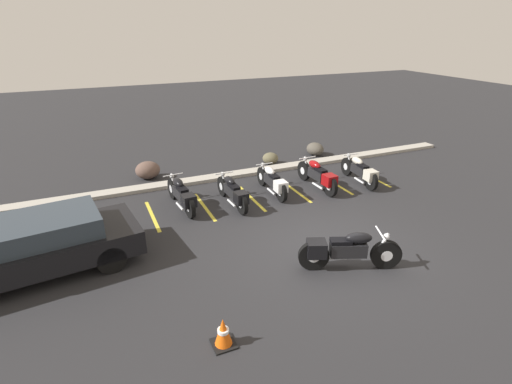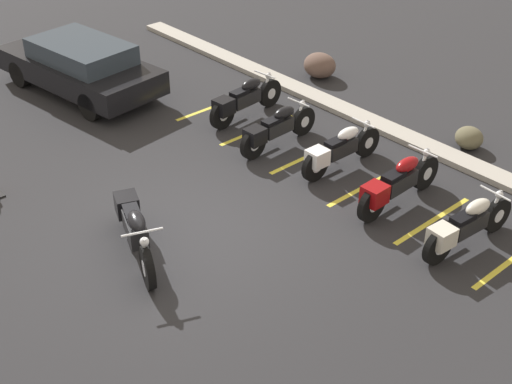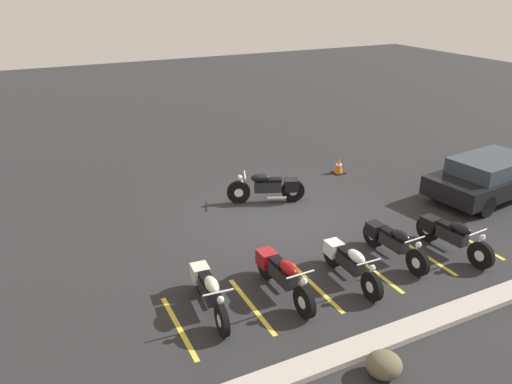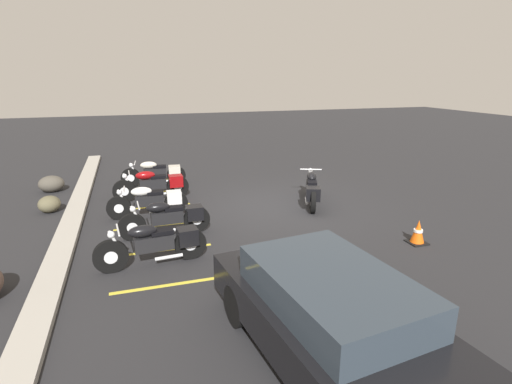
{
  "view_description": "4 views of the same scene",
  "coord_description": "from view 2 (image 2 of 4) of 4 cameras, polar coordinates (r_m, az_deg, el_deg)",
  "views": [
    {
      "loc": [
        -5.03,
        -7.07,
        5.12
      ],
      "look_at": [
        -1.01,
        2.08,
        0.85
      ],
      "focal_mm": 28.0,
      "sensor_mm": 36.0,
      "label": 1
    },
    {
      "loc": [
        8.22,
        -5.74,
        7.21
      ],
      "look_at": [
        1.05,
        0.66,
        1.08
      ],
      "focal_mm": 50.0,
      "sensor_mm": 36.0,
      "label": 2
    },
    {
      "loc": [
        6.23,
        11.12,
        6.17
      ],
      "look_at": [
        0.96,
        0.46,
        1.06
      ],
      "focal_mm": 35.0,
      "sensor_mm": 36.0,
      "label": 3
    },
    {
      "loc": [
        -10.22,
        3.97,
        3.64
      ],
      "look_at": [
        -0.12,
        0.76,
        0.52
      ],
      "focal_mm": 28.0,
      "sensor_mm": 36.0,
      "label": 4
    }
  ],
  "objects": [
    {
      "name": "ground",
      "position": [
        12.34,
        -5.54,
        -3.38
      ],
      "size": [
        60.0,
        60.0,
        0.0
      ],
      "primitive_type": "plane",
      "color": "#262628"
    },
    {
      "name": "motorcycle_black_featured",
      "position": [
        11.78,
        -9.68,
        -2.81
      ],
      "size": [
        2.19,
        1.08,
        0.91
      ],
      "rotation": [
        0.0,
        0.0,
        -0.38
      ],
      "color": "black",
      "rests_on": "ground"
    },
    {
      "name": "parked_bike_0",
      "position": [
        15.9,
        -1.04,
        7.39
      ],
      "size": [
        0.62,
        2.19,
        0.86
      ],
      "rotation": [
        0.0,
        0.0,
        1.66
      ],
      "color": "black",
      "rests_on": "ground"
    },
    {
      "name": "parked_bike_1",
      "position": [
        14.69,
        1.55,
        5.1
      ],
      "size": [
        0.6,
        2.12,
        0.83
      ],
      "rotation": [
        0.0,
        0.0,
        1.61
      ],
      "color": "black",
      "rests_on": "ground"
    },
    {
      "name": "parked_bike_2",
      "position": [
        14.0,
        6.61,
        3.38
      ],
      "size": [
        0.59,
        2.11,
        0.83
      ],
      "rotation": [
        0.0,
        0.0,
        1.55
      ],
      "color": "black",
      "rests_on": "ground"
    },
    {
      "name": "parked_bike_3",
      "position": [
        13.01,
        11.16,
        0.64
      ],
      "size": [
        0.63,
        2.25,
        0.88
      ],
      "rotation": [
        0.0,
        0.0,
        1.6
      ],
      "color": "black",
      "rests_on": "ground"
    },
    {
      "name": "parked_bike_4",
      "position": [
        12.2,
        16.39,
        -2.63
      ],
      "size": [
        0.6,
        2.15,
        0.84
      ],
      "rotation": [
        0.0,
        0.0,
        1.49
      ],
      "color": "black",
      "rests_on": "ground"
    },
    {
      "name": "car_black",
      "position": [
        17.61,
        -13.87,
        9.81
      ],
      "size": [
        4.49,
        2.31,
        1.29
      ],
      "rotation": [
        0.0,
        0.0,
        3.26
      ],
      "color": "black",
      "rests_on": "ground"
    },
    {
      "name": "concrete_curb",
      "position": [
        15.69,
        10.92,
        4.8
      ],
      "size": [
        18.0,
        0.5,
        0.12
      ],
      "primitive_type": "cube",
      "color": "#A8A399",
      "rests_on": "ground"
    },
    {
      "name": "landscape_rock_0",
      "position": [
        18.16,
        5.12,
        10.06
      ],
      "size": [
        0.87,
        0.77,
        0.62
      ],
      "primitive_type": "ellipsoid",
      "rotation": [
        0.0,
        0.0,
        3.12
      ],
      "color": "brown",
      "rests_on": "ground"
    },
    {
      "name": "landscape_rock_1",
      "position": [
        15.43,
        16.68,
        4.17
      ],
      "size": [
        0.8,
        0.78,
        0.46
      ],
      "primitive_type": "ellipsoid",
      "rotation": [
        0.0,
        0.0,
        2.68
      ],
      "color": "brown",
      "rests_on": "ground"
    },
    {
      "name": "stall_line_0",
      "position": [
        16.66,
        -3.45,
        6.82
      ],
      "size": [
        0.1,
        2.1,
        0.0
      ],
      "primitive_type": "cube",
      "color": "gold",
      "rests_on": "ground"
    },
    {
      "name": "stall_line_1",
      "position": [
        15.59,
        0.13,
        4.99
      ],
      "size": [
        0.1,
        2.1,
        0.0
      ],
      "primitive_type": "cube",
      "color": "gold",
      "rests_on": "ground"
    },
    {
      "name": "stall_line_2",
      "position": [
        14.62,
        4.19,
        2.89
      ],
      "size": [
        0.1,
        2.1,
        0.0
      ],
      "primitive_type": "cube",
      "color": "gold",
      "rests_on": "ground"
    },
    {
      "name": "stall_line_3",
      "position": [
        13.75,
        8.78,
        0.48
      ],
      "size": [
        0.1,
        2.1,
        0.0
      ],
      "primitive_type": "cube",
      "color": "gold",
      "rests_on": "ground"
    },
    {
      "name": "stall_line_4",
      "position": [
        13.0,
        13.94,
        -2.23
      ],
      "size": [
        0.1,
        2.1,
        0.0
      ],
      "primitive_type": "cube",
      "color": "gold",
      "rests_on": "ground"
    },
    {
      "name": "stall_line_5",
      "position": [
        12.41,
        19.68,
        -5.22
      ],
      "size": [
        0.1,
        2.1,
        0.0
      ],
      "primitive_type": "cube",
      "color": "gold",
      "rests_on": "ground"
    }
  ]
}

